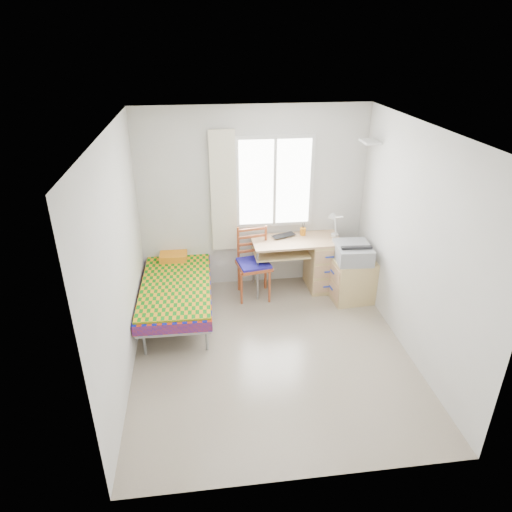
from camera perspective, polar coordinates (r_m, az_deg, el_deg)
The scene contains 17 objects.
floor at distance 5.57m, azimuth 1.91°, elevation -11.80°, with size 3.50×3.50×0.00m, color #BCAD93.
ceiling at distance 4.47m, azimuth 2.42°, elevation 15.53°, with size 3.50×3.50×0.00m, color white.
wall_back at distance 6.48m, azimuth -0.36°, elevation 7.03°, with size 3.20×3.20×0.00m, color silver.
wall_left at distance 4.90m, azimuth -16.68°, elevation -0.71°, with size 3.50×3.50×0.00m, color silver.
wall_right at distance 5.36m, azimuth 19.29°, elevation 1.27°, with size 3.50×3.50×0.00m, color silver.
window at distance 6.42m, azimuth 2.35°, elevation 9.18°, with size 1.10×0.04×1.30m.
curtain at distance 6.33m, azimuth -4.10°, elevation 7.94°, with size 0.35×0.05×1.70m, color #EBE4C2.
floating_shelf at distance 6.28m, azimuth 14.06°, elevation 13.71°, with size 0.20×0.32×0.03m, color white.
bed at distance 6.19m, azimuth -9.92°, elevation -3.44°, with size 0.94×1.96×0.84m.
desk at distance 6.71m, azimuth 7.81°, elevation -0.63°, with size 1.28×0.62×0.79m.
chair at distance 6.39m, azimuth -0.27°, elevation -0.40°, with size 0.50×0.50×1.01m.
cabinet at distance 6.55m, azimuth 11.87°, elevation -2.87°, with size 0.61×0.55×0.61m.
printer at distance 6.36m, azimuth 12.01°, elevation 0.48°, with size 0.49×0.56×0.23m.
laptop at distance 6.52m, azimuth 3.70°, elevation 2.38°, with size 0.34×0.22×0.03m, color black.
pen_cup at distance 6.62m, azimuth 5.88°, elevation 3.06°, with size 0.08×0.08×0.10m, color orange.
task_lamp at distance 6.45m, azimuth 9.72°, elevation 4.19°, with size 0.23×0.32×0.42m.
book at distance 6.54m, azimuth 3.68°, elevation 0.42°, with size 0.16×0.22×0.02m, color gray.
Camera 1 is at (-0.74, -4.33, 3.42)m, focal length 32.00 mm.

